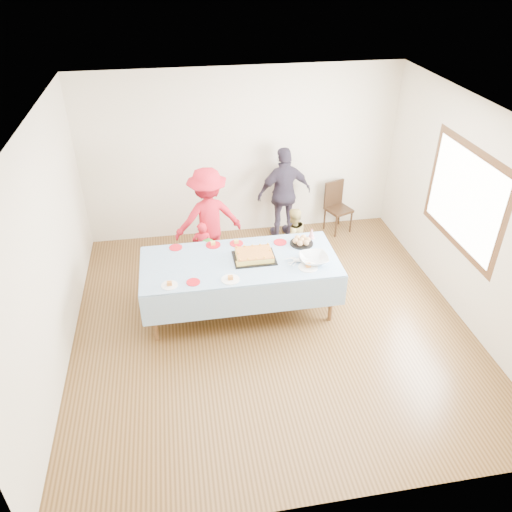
{
  "coord_description": "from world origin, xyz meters",
  "views": [
    {
      "loc": [
        -1.03,
        -4.9,
        4.25
      ],
      "look_at": [
        -0.14,
        0.3,
        0.86
      ],
      "focal_mm": 35.0,
      "sensor_mm": 36.0,
      "label": 1
    }
  ],
  "objects": [
    {
      "name": "adult_left",
      "position": [
        -0.64,
        1.55,
        0.78
      ],
      "size": [
        1.09,
        0.74,
        1.56
      ],
      "primitive_type": "imported",
      "rotation": [
        0.0,
        0.0,
        3.31
      ],
      "color": "red",
      "rests_on": "ground"
    },
    {
      "name": "dining_chair",
      "position": [
        1.56,
        2.27,
        0.47
      ],
      "size": [
        0.47,
        0.47,
        0.85
      ],
      "rotation": [
        0.0,
        0.0,
        0.36
      ],
      "color": "black",
      "rests_on": "ground"
    },
    {
      "name": "room_walls",
      "position": [
        0.05,
        0.0,
        1.77
      ],
      "size": [
        5.04,
        5.04,
        2.72
      ],
      "color": "beige",
      "rests_on": "ground"
    },
    {
      "name": "plate_red_far_d",
      "position": [
        0.25,
        0.7,
        0.79
      ],
      "size": [
        0.18,
        0.18,
        0.01
      ],
      "primitive_type": "cylinder",
      "color": "red",
      "rests_on": "party_table"
    },
    {
      "name": "plate_white_left",
      "position": [
        -1.24,
        -0.04,
        0.79
      ],
      "size": [
        0.2,
        0.2,
        0.01
      ],
      "primitive_type": "cylinder",
      "color": "white",
      "rests_on": "party_table"
    },
    {
      "name": "party_table",
      "position": [
        -0.34,
        0.35,
        0.72
      ],
      "size": [
        2.5,
        1.1,
        0.78
      ],
      "color": "#56371D",
      "rests_on": "ground"
    },
    {
      "name": "plate_red_far_b",
      "position": [
        -0.64,
        0.78,
        0.79
      ],
      "size": [
        0.2,
        0.2,
        0.01
      ],
      "primitive_type": "cylinder",
      "color": "red",
      "rests_on": "party_table"
    },
    {
      "name": "plate_white_mid",
      "position": [
        -0.51,
        -0.05,
        0.79
      ],
      "size": [
        0.22,
        0.22,
        0.01
      ],
      "primitive_type": "cylinder",
      "color": "white",
      "rests_on": "party_table"
    },
    {
      "name": "rolls_tray",
      "position": [
        0.53,
        0.62,
        0.82
      ],
      "size": [
        0.31,
        0.31,
        0.09
      ],
      "color": "black",
      "rests_on": "party_table"
    },
    {
      "name": "birthday_cake",
      "position": [
        -0.15,
        0.37,
        0.82
      ],
      "size": [
        0.54,
        0.41,
        0.09
      ],
      "color": "black",
      "rests_on": "party_table"
    },
    {
      "name": "toddler_mid",
      "position": [
        -0.7,
        0.91,
        0.39
      ],
      "size": [
        0.44,
        0.35,
        0.79
      ],
      "primitive_type": "imported",
      "rotation": [
        0.0,
        0.0,
        2.86
      ],
      "color": "#2E7F2A",
      "rests_on": "ground"
    },
    {
      "name": "plate_red_near",
      "position": [
        -0.96,
        -0.02,
        0.79
      ],
      "size": [
        0.17,
        0.17,
        0.01
      ],
      "primitive_type": "cylinder",
      "color": "red",
      "rests_on": "party_table"
    },
    {
      "name": "plate_red_far_a",
      "position": [
        -1.14,
        0.8,
        0.79
      ],
      "size": [
        0.17,
        0.17,
        0.01
      ],
      "primitive_type": "cylinder",
      "color": "red",
      "rests_on": "party_table"
    },
    {
      "name": "toddler_right",
      "position": [
        0.59,
        1.33,
        0.46
      ],
      "size": [
        0.53,
        0.46,
        0.93
      ],
      "primitive_type": "imported",
      "rotation": [
        0.0,
        0.0,
        3.42
      ],
      "color": "tan",
      "rests_on": "ground"
    },
    {
      "name": "fork_pile",
      "position": [
        0.35,
        0.2,
        0.81
      ],
      "size": [
        0.24,
        0.18,
        0.07
      ],
      "primitive_type": null,
      "color": "white",
      "rests_on": "party_table"
    },
    {
      "name": "ground",
      "position": [
        0.0,
        0.0,
        0.0
      ],
      "size": [
        5.0,
        5.0,
        0.0
      ],
      "primitive_type": "plane",
      "color": "#492F15",
      "rests_on": "ground"
    },
    {
      "name": "plate_red_far_c",
      "position": [
        -0.33,
        0.77,
        0.79
      ],
      "size": [
        0.18,
        0.18,
        0.01
      ],
      "primitive_type": "cylinder",
      "color": "red",
      "rests_on": "party_table"
    },
    {
      "name": "toddler_left",
      "position": [
        -0.75,
        1.35,
        0.41
      ],
      "size": [
        0.32,
        0.24,
        0.82
      ],
      "primitive_type": "imported",
      "rotation": [
        0.0,
        0.0,
        3.01
      ],
      "color": "red",
      "rests_on": "ground"
    },
    {
      "name": "party_hat",
      "position": [
        0.7,
        0.75,
        0.86
      ],
      "size": [
        0.09,
        0.09,
        0.16
      ],
      "primitive_type": "cone",
      "color": "silver",
      "rests_on": "party_table"
    },
    {
      "name": "adult_right",
      "position": [
        0.64,
        2.2,
        0.77
      ],
      "size": [
        0.95,
        0.52,
        1.54
      ],
      "primitive_type": "imported",
      "rotation": [
        0.0,
        0.0,
        3.3
      ],
      "color": "#342D3E",
      "rests_on": "ground"
    },
    {
      "name": "plate_white_right",
      "position": [
        0.47,
        0.06,
        0.79
      ],
      "size": [
        0.25,
        0.25,
        0.01
      ],
      "primitive_type": "cylinder",
      "color": "white",
      "rests_on": "party_table"
    },
    {
      "name": "punch_bowl",
      "position": [
        0.57,
        0.16,
        0.82
      ],
      "size": [
        0.37,
        0.37,
        0.09
      ],
      "primitive_type": "imported",
      "color": "silver",
      "rests_on": "party_table"
    }
  ]
}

